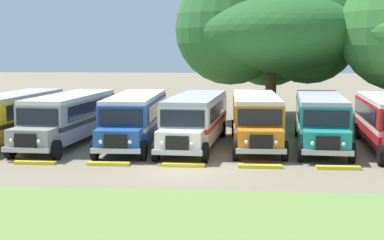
{
  "coord_description": "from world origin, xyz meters",
  "views": [
    {
      "loc": [
        2.63,
        -25.31,
        5.4
      ],
      "look_at": [
        0.0,
        5.88,
        1.6
      ],
      "focal_mm": 54.45,
      "sensor_mm": 36.0,
      "label": 1
    }
  ],
  "objects_px": {
    "parked_bus_slot_1": "(69,116)",
    "parked_bus_slot_4": "(256,117)",
    "parked_bus_slot_2": "(135,117)",
    "parked_bus_slot_5": "(321,118)",
    "parked_bus_slot_3": "(196,118)",
    "parked_bus_slot_0": "(13,115)",
    "broad_shade_tree": "(269,33)"
  },
  "relations": [
    {
      "from": "parked_bus_slot_3",
      "to": "parked_bus_slot_1",
      "type": "bearing_deg",
      "value": -86.42
    },
    {
      "from": "broad_shade_tree",
      "to": "parked_bus_slot_5",
      "type": "bearing_deg",
      "value": -79.03
    },
    {
      "from": "parked_bus_slot_0",
      "to": "parked_bus_slot_5",
      "type": "xyz_separation_m",
      "value": [
        17.79,
        -0.04,
        0.0
      ]
    },
    {
      "from": "parked_bus_slot_2",
      "to": "parked_bus_slot_1",
      "type": "bearing_deg",
      "value": -89.14
    },
    {
      "from": "parked_bus_slot_1",
      "to": "parked_bus_slot_3",
      "type": "distance_m",
      "value": 7.3
    },
    {
      "from": "parked_bus_slot_0",
      "to": "parked_bus_slot_1",
      "type": "distance_m",
      "value": 3.52
    },
    {
      "from": "parked_bus_slot_3",
      "to": "parked_bus_slot_4",
      "type": "distance_m",
      "value": 3.46
    },
    {
      "from": "parked_bus_slot_0",
      "to": "parked_bus_slot_4",
      "type": "xyz_separation_m",
      "value": [
        14.18,
        0.14,
        0.0
      ]
    },
    {
      "from": "parked_bus_slot_0",
      "to": "parked_bus_slot_1",
      "type": "height_order",
      "value": "same"
    },
    {
      "from": "parked_bus_slot_2",
      "to": "parked_bus_slot_5",
      "type": "height_order",
      "value": "same"
    },
    {
      "from": "parked_bus_slot_3",
      "to": "parked_bus_slot_4",
      "type": "height_order",
      "value": "same"
    },
    {
      "from": "parked_bus_slot_4",
      "to": "broad_shade_tree",
      "type": "distance_m",
      "value": 13.08
    },
    {
      "from": "broad_shade_tree",
      "to": "parked_bus_slot_2",
      "type": "bearing_deg",
      "value": -123.1
    },
    {
      "from": "parked_bus_slot_1",
      "to": "broad_shade_tree",
      "type": "relative_size",
      "value": 0.73
    },
    {
      "from": "parked_bus_slot_0",
      "to": "parked_bus_slot_4",
      "type": "distance_m",
      "value": 14.18
    },
    {
      "from": "parked_bus_slot_0",
      "to": "parked_bus_slot_1",
      "type": "relative_size",
      "value": 1.0
    },
    {
      "from": "parked_bus_slot_2",
      "to": "parked_bus_slot_5",
      "type": "relative_size",
      "value": 0.99
    },
    {
      "from": "broad_shade_tree",
      "to": "parked_bus_slot_1",
      "type": "bearing_deg",
      "value": -133.43
    },
    {
      "from": "parked_bus_slot_1",
      "to": "parked_bus_slot_5",
      "type": "distance_m",
      "value": 14.31
    },
    {
      "from": "broad_shade_tree",
      "to": "parked_bus_slot_0",
      "type": "bearing_deg",
      "value": -141.83
    },
    {
      "from": "parked_bus_slot_4",
      "to": "parked_bus_slot_5",
      "type": "bearing_deg",
      "value": 85.78
    },
    {
      "from": "parked_bus_slot_2",
      "to": "parked_bus_slot_3",
      "type": "bearing_deg",
      "value": 85.45
    },
    {
      "from": "parked_bus_slot_2",
      "to": "parked_bus_slot_5",
      "type": "distance_m",
      "value": 10.5
    },
    {
      "from": "parked_bus_slot_1",
      "to": "parked_bus_slot_4",
      "type": "bearing_deg",
      "value": 97.72
    },
    {
      "from": "parked_bus_slot_5",
      "to": "parked_bus_slot_1",
      "type": "bearing_deg",
      "value": -84.11
    },
    {
      "from": "parked_bus_slot_1",
      "to": "parked_bus_slot_5",
      "type": "relative_size",
      "value": 1.0
    },
    {
      "from": "parked_bus_slot_5",
      "to": "broad_shade_tree",
      "type": "relative_size",
      "value": 0.73
    },
    {
      "from": "parked_bus_slot_1",
      "to": "parked_bus_slot_5",
      "type": "bearing_deg",
      "value": 96.11
    },
    {
      "from": "parked_bus_slot_5",
      "to": "broad_shade_tree",
      "type": "distance_m",
      "value": 13.4
    },
    {
      "from": "parked_bus_slot_1",
      "to": "parked_bus_slot_4",
      "type": "relative_size",
      "value": 1.01
    },
    {
      "from": "parked_bus_slot_0",
      "to": "parked_bus_slot_5",
      "type": "relative_size",
      "value": 1.0
    },
    {
      "from": "parked_bus_slot_1",
      "to": "parked_bus_slot_0",
      "type": "bearing_deg",
      "value": -93.52
    }
  ]
}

